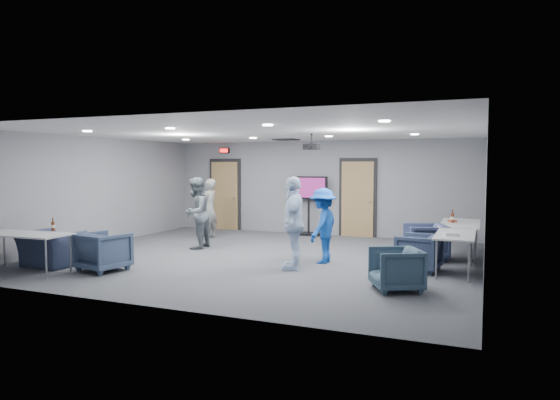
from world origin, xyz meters
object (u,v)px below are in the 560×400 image
at_px(table_front_left, 23,236).
at_px(tv_stand, 309,202).
at_px(table_right_a, 460,225).
at_px(chair_front_b, 50,249).
at_px(table_right_b, 455,236).
at_px(bottle_front, 53,226).
at_px(person_c, 294,223).
at_px(chair_right_b, 418,252).
at_px(projector, 311,146).
at_px(person_a, 209,209).
at_px(bottle_right, 452,218).
at_px(person_b, 196,213).
at_px(chair_right_c, 396,269).
at_px(chair_right_a, 425,242).
at_px(chair_front_a, 104,251).
at_px(person_d, 323,226).

bearing_deg(table_front_left, tv_stand, 61.13).
xyz_separation_m(table_right_a, tv_stand, (-4.17, 1.83, 0.26)).
bearing_deg(chair_front_b, table_right_b, -157.97).
bearing_deg(tv_stand, bottle_front, -115.97).
bearing_deg(table_right_a, chair_front_b, 120.09).
relative_size(person_c, chair_front_b, 1.70).
distance_m(chair_right_b, projector, 3.21).
bearing_deg(person_a, bottle_right, 92.97).
bearing_deg(person_c, person_a, -144.17).
height_order(person_b, bottle_right, person_b).
bearing_deg(chair_front_b, chair_right_c, -170.35).
xyz_separation_m(tv_stand, projector, (1.15, -3.15, 1.45)).
distance_m(person_a, table_front_left, 5.18).
bearing_deg(person_a, chair_right_b, 74.64).
distance_m(table_right_a, table_right_b, 1.90).
relative_size(person_b, bottle_right, 5.89).
distance_m(chair_front_b, bottle_right, 8.46).
relative_size(person_b, chair_front_b, 1.62).
relative_size(chair_right_a, table_front_left, 0.46).
bearing_deg(chair_front_b, projector, -141.85).
bearing_deg(person_b, chair_right_b, 79.58).
bearing_deg(table_front_left, chair_front_a, 23.19).
xyz_separation_m(person_b, bottle_right, (5.74, 1.35, -0.02)).
xyz_separation_m(chair_front_a, chair_front_b, (-1.30, -0.04, -0.03)).
bearing_deg(chair_right_c, chair_right_a, 149.78).
relative_size(person_d, chair_right_a, 1.82).
distance_m(chair_right_b, bottle_front, 7.04).
height_order(person_c, bottle_front, person_c).
height_order(bottle_front, projector, projector).
bearing_deg(table_right_a, table_front_left, 123.38).
bearing_deg(person_d, bottle_right, 132.13).
bearing_deg(chair_right_a, chair_right_c, -22.30).
relative_size(person_d, chair_front_b, 1.45).
bearing_deg(projector, person_b, 179.93).
bearing_deg(chair_right_c, table_right_b, 128.44).
xyz_separation_m(chair_right_a, bottle_right, (0.49, 0.72, 0.45)).
bearing_deg(projector, table_front_left, -142.83).
height_order(chair_front_a, table_right_b, chair_front_a).
distance_m(chair_right_b, chair_front_a, 5.96).
relative_size(person_b, person_d, 1.11).
distance_m(chair_right_c, chair_front_b, 6.69).
relative_size(chair_right_c, tv_stand, 0.45).
bearing_deg(chair_front_b, bottle_right, -145.67).
height_order(person_c, projector, projector).
xyz_separation_m(person_b, table_right_b, (5.90, -0.49, -0.17)).
bearing_deg(person_a, person_b, 24.70).
xyz_separation_m(table_right_a, table_right_b, (0.00, -1.90, -0.01)).
bearing_deg(bottle_front, projector, 36.66).
relative_size(chair_right_a, tv_stand, 0.50).
xyz_separation_m(person_d, bottle_front, (-4.67, -2.51, 0.06)).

